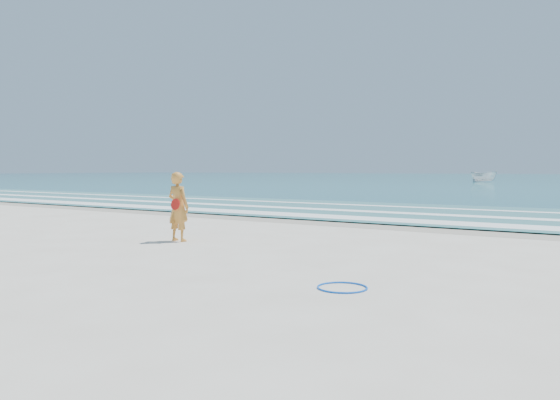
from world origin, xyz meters
The scene contains 9 objects.
ground centered at (0.00, 0.00, 0.00)m, with size 400.00×400.00×0.00m, color silver.
wet_sand centered at (0.00, 9.00, 0.00)m, with size 400.00×2.40×0.00m, color #B2A893.
shallow centered at (0.00, 14.00, 0.04)m, with size 400.00×10.00×0.01m, color #59B7AD.
foam_near centered at (0.00, 10.30, 0.05)m, with size 400.00×1.40×0.01m, color white.
foam_mid centered at (0.00, 13.20, 0.05)m, with size 400.00×0.90×0.01m, color white.
foam_far centered at (0.00, 16.50, 0.05)m, with size 400.00×0.60×0.01m, color white.
hoop centered at (3.99, 0.29, 0.01)m, with size 0.74×0.74×0.03m, color blue.
boat centered at (-9.34, 67.80, 0.79)m, with size 1.46×3.89×1.50m, color silver.
woman centered at (-1.65, 2.80, 0.83)m, with size 0.61×0.42×1.66m.
Camera 1 is at (7.52, -6.74, 1.73)m, focal length 35.00 mm.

